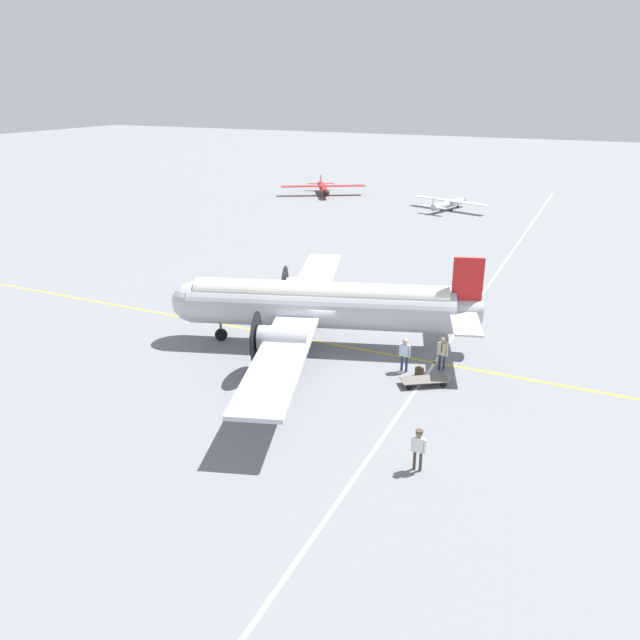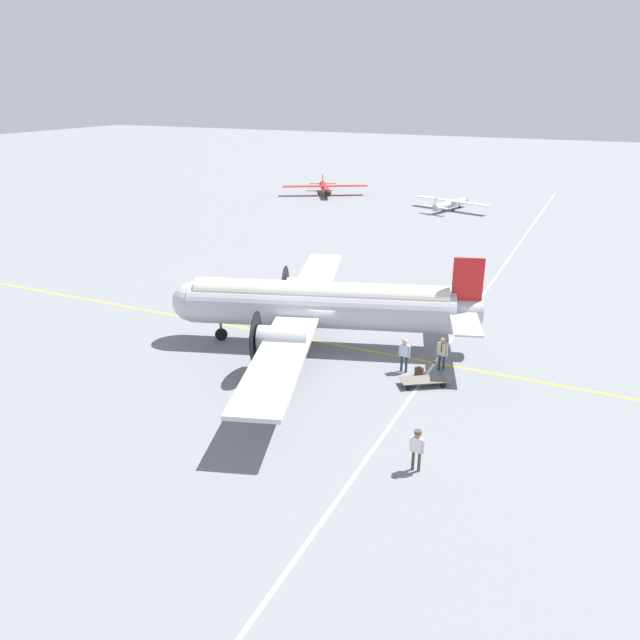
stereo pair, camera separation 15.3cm
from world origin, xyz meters
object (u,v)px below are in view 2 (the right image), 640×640
crew_foreground (417,446)px  passenger_boarding (442,351)px  suitcase_near_door (419,372)px  light_aircraft_distant (325,189)px  light_aircraft_taxiing (451,203)px  airliner_main (313,305)px  traffic_cone (270,400)px  ramp_agent (405,352)px  baggage_cart (424,380)px

crew_foreground → passenger_boarding: bearing=100.3°
suitcase_near_door → light_aircraft_distant: 54.39m
suitcase_near_door → light_aircraft_taxiing: light_aircraft_taxiing is taller
airliner_main → light_aircraft_distant: 50.21m
passenger_boarding → light_aircraft_distant: size_ratio=0.18×
crew_foreground → traffic_cone: bearing=165.9°
ramp_agent → baggage_cart: 1.93m
passenger_boarding → traffic_cone: bearing=65.3°
crew_foreground → baggage_cart: bearing=105.2°
passenger_boarding → baggage_cart: 2.15m
airliner_main → passenger_boarding: size_ratio=12.90×
passenger_boarding → suitcase_near_door: 1.62m
airliner_main → light_aircraft_distant: bearing=-83.9°
light_aircraft_taxiing → traffic_cone: size_ratio=16.54×
suitcase_near_door → ramp_agent: bearing=-12.1°
ramp_agent → traffic_cone: bearing=57.4°
airliner_main → passenger_boarding: bearing=159.6°
airliner_main → light_aircraft_taxiing: size_ratio=2.51×
baggage_cart → crew_foreground: bearing=70.7°
ramp_agent → baggage_cart: (-1.38, 1.07, -0.83)m
suitcase_near_door → baggage_cart: 1.02m
light_aircraft_distant → traffic_cone: bearing=-7.5°
suitcase_near_door → airliner_main: bearing=-11.9°
passenger_boarding → ramp_agent: bearing=44.0°
crew_foreground → light_aircraft_distant: (29.21, -55.16, -0.22)m
baggage_cart → passenger_boarding: bearing=-132.6°
crew_foreground → suitcase_near_door: crew_foreground is taller
ramp_agent → baggage_cart: ramp_agent is taller
traffic_cone → light_aircraft_distant: bearing=-67.8°
ramp_agent → traffic_cone: size_ratio=3.17×
airliner_main → suitcase_near_door: 7.02m
suitcase_near_door → passenger_boarding: bearing=-128.3°
passenger_boarding → airliner_main: bearing=14.2°
airliner_main → baggage_cart: 7.70m
light_aircraft_distant → light_aircraft_taxiing: light_aircraft_distant is taller
ramp_agent → light_aircraft_taxiing: 44.55m
baggage_cart → traffic_cone: 7.61m
crew_foreground → ramp_agent: 8.69m
light_aircraft_distant → light_aircraft_taxiing: (-17.53, 3.33, -0.07)m
crew_foreground → traffic_cone: crew_foreground is taller
crew_foreground → traffic_cone: (7.50, -2.07, -0.82)m
crew_foreground → light_aircraft_taxiing: 53.14m
suitcase_near_door → light_aircraft_taxiing: 44.91m
ramp_agent → suitcase_near_door: (-0.86, 0.18, -0.86)m
airliner_main → suitcase_near_door: size_ratio=44.93×
light_aircraft_taxiing → traffic_cone: (-4.18, 49.76, -0.53)m
crew_foreground → passenger_boarding: size_ratio=0.94×
baggage_cart → traffic_cone: bearing=7.7°
passenger_boarding → suitcase_near_door: passenger_boarding is taller
crew_foreground → light_aircraft_distant: size_ratio=0.17×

